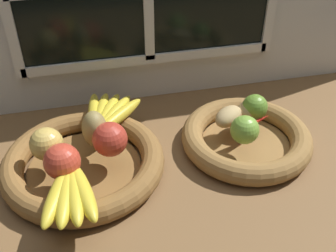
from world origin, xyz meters
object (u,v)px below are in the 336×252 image
Objects in this scene: banana_bunch_back at (106,115)px; apple_red_right at (110,139)px; potato_oblong at (229,116)px; potato_back at (249,110)px; banana_bunch_front at (70,191)px; lime_near at (245,130)px; pear_brown at (95,129)px; apple_golden_left at (47,144)px; fruit_bowl_right at (246,138)px; lime_far at (255,107)px; chili_pepper at (252,124)px; fruit_bowl_left at (84,163)px; apple_red_front at (62,161)px.

apple_red_right is at bearing -91.84° from banana_bunch_back.
potato_oblong is 5.92cm from potato_back.
potato_back reaches higher than banana_bunch_front.
potato_oblong is 6.95cm from lime_near.
pear_brown is at bearing 68.03° from banana_bunch_front.
apple_golden_left is at bearing 173.92° from lime_near.
potato_back reaches higher than fruit_bowl_right.
potato_oblong is at bearing 3.41° from apple_golden_left.
potato_back is (32.79, -6.45, 0.60)cm from banana_bunch_back.
banana_bunch_front is at bearing -159.27° from lime_far.
lime_near is at bearing -154.08° from chili_pepper.
fruit_bowl_left is 1.91× the size of banana_bunch_front.
apple_red_front reaches higher than chili_pepper.
apple_red_right is at bearing -177.72° from fruit_bowl_right.
apple_red_front is at bearing -64.98° from apple_golden_left.
apple_red_front is at bearing -166.75° from potato_oblong.
pear_brown is 36.06cm from potato_back.
apple_golden_left is at bearing -174.99° from potato_back.
fruit_bowl_right is 3.94cm from chili_pepper.
apple_golden_left reaches higher than banana_bunch_back.
apple_golden_left reaches higher than fruit_bowl_left.
potato_back reaches higher than fruit_bowl_left.
banana_bunch_back is 34.57cm from lime_far.
chili_pepper is at bearing -102.42° from potato_back.
apple_red_front is 38.33cm from lime_near.
banana_bunch_front is 2.27× the size of potato_oblong.
lime_near is 0.57× the size of chili_pepper.
apple_golden_left is at bearing -175.75° from lime_far.
apple_red_front is at bearing -167.36° from lime_far.
fruit_bowl_right is 6.65cm from potato_oblong.
apple_red_front is at bearing -154.37° from apple_red_right.
potato_oblong is 0.72× the size of chili_pepper.
fruit_bowl_left is 35.25cm from lime_near.
lime_far reaches higher than potato_oblong.
fruit_bowl_left is 4.76× the size of apple_red_right.
lime_far is at bearing 54.16° from lime_near.
apple_golden_left reaches higher than lime_far.
apple_golden_left is 45.06cm from chili_pepper.
potato_back is (35.94, 2.02, -2.06)cm from pear_brown.
apple_red_right is 0.40× the size of banana_bunch_back.
potato_back is at bearing 5.01° from apple_golden_left.
fruit_bowl_left is at bearing 77.67° from banana_bunch_front.
potato_oblong is at bearing 142.13° from fruit_bowl_right.
apple_golden_left is (-12.73, 1.69, -0.21)cm from apple_red_right.
fruit_bowl_right is 5.04× the size of lime_far.
lime_far is (5.70, 7.89, -0.16)cm from lime_near.
potato_oblong is at bearing 4.86° from fruit_bowl_left.
banana_bunch_back is at bearing 138.91° from chili_pepper.
apple_red_right reaches higher than banana_bunch_back.
fruit_bowl_right is 41.94cm from banana_bunch_front.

